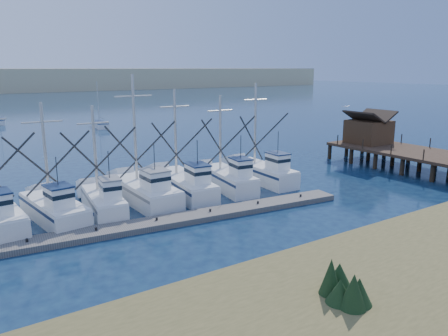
{
  "coord_description": "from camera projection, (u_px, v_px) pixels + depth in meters",
  "views": [
    {
      "loc": [
        -19.39,
        -19.97,
        10.4
      ],
      "look_at": [
        -0.88,
        8.0,
        2.68
      ],
      "focal_mm": 35.0,
      "sensor_mm": 36.0,
      "label": 1
    }
  ],
  "objects": [
    {
      "name": "ground",
      "position": [
        301.0,
        228.0,
        28.99
      ],
      "size": [
        500.0,
        500.0,
        0.0
      ],
      "primitive_type": "plane",
      "color": "#0C1C38",
      "rests_on": "ground"
    },
    {
      "name": "shore_bank",
      "position": [
        330.0,
        330.0,
        16.38
      ],
      "size": [
        40.0,
        10.0,
        1.6
      ],
      "primitive_type": "cube",
      "color": "#4C422D",
      "rests_on": "ground"
    },
    {
      "name": "floating_dock",
      "position": [
        157.0,
        223.0,
        29.36
      ],
      "size": [
        29.26,
        4.96,
        0.39
      ],
      "primitive_type": "cube",
      "rotation": [
        0.0,
        0.0,
        -0.1
      ],
      "color": "#68625D",
      "rests_on": "ground"
    },
    {
      "name": "timber_pier",
      "position": [
        395.0,
        142.0,
        46.85
      ],
      "size": [
        7.0,
        20.0,
        8.0
      ],
      "color": "black",
      "rests_on": "ground"
    },
    {
      "name": "trawler_fleet",
      "position": [
        136.0,
        194.0,
        33.39
      ],
      "size": [
        28.58,
        8.77,
        9.93
      ],
      "color": "white",
      "rests_on": "ground"
    },
    {
      "name": "sailboat_near",
      "position": [
        100.0,
        125.0,
        77.76
      ],
      "size": [
        2.62,
        6.83,
        8.1
      ],
      "rotation": [
        0.0,
        0.0,
        -0.12
      ],
      "color": "white",
      "rests_on": "ground"
    },
    {
      "name": "sailboat_far",
      "position": [
        0.0,
        121.0,
        82.64
      ],
      "size": [
        2.58,
        6.38,
        8.1
      ],
      "rotation": [
        0.0,
        0.0,
        -0.12
      ],
      "color": "white",
      "rests_on": "ground"
    },
    {
      "name": "flying_gull",
      "position": [
        346.0,
        107.0,
        42.88
      ],
      "size": [
        1.07,
        0.19,
        0.19
      ],
      "color": "white",
      "rests_on": "ground"
    }
  ]
}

